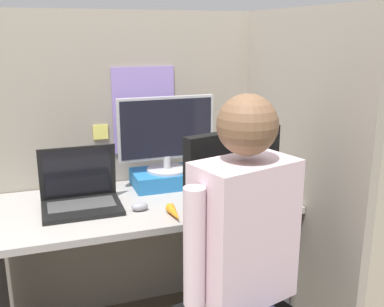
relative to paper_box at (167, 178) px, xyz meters
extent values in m
cube|color=gray|center=(-0.18, 0.16, 0.03)|extent=(1.85, 0.04, 1.58)
cube|color=#937AC6|center=(-0.08, 0.14, 0.33)|extent=(0.32, 0.01, 0.44)
cube|color=#F4EA66|center=(-0.30, 0.14, 0.23)|extent=(0.07, 0.01, 0.07)
cube|color=#EA9EC6|center=(-0.01, 0.14, 0.16)|extent=(0.08, 0.01, 0.08)
cube|color=gray|center=(0.52, -0.24, 0.03)|extent=(0.04, 1.25, 1.58)
cube|color=#9E9993|center=(-0.18, -0.17, -0.05)|extent=(1.35, 0.62, 0.03)
cube|color=#4C4C51|center=(0.46, -0.17, -0.42)|extent=(0.03, 0.53, 0.69)
cube|color=#236BAD|center=(0.00, 0.00, 0.00)|extent=(0.35, 0.23, 0.08)
cylinder|color=#B2B2B7|center=(0.00, 0.00, 0.04)|extent=(0.20, 0.20, 0.01)
cylinder|color=#B2B2B7|center=(0.00, 0.00, 0.08)|extent=(0.04, 0.04, 0.06)
cube|color=#B2B2B7|center=(0.00, 0.00, 0.26)|extent=(0.48, 0.02, 0.31)
cube|color=black|center=(0.00, -0.01, 0.26)|extent=(0.46, 0.00, 0.28)
cube|color=black|center=(-0.44, -0.20, -0.03)|extent=(0.34, 0.25, 0.02)
cube|color=#424242|center=(-0.44, -0.18, -0.02)|extent=(0.29, 0.14, 0.00)
cube|color=black|center=(-0.44, -0.09, 0.10)|extent=(0.34, 0.04, 0.25)
cube|color=black|center=(-0.44, -0.10, 0.10)|extent=(0.30, 0.03, 0.22)
ellipsoid|color=gray|center=(-0.21, -0.28, -0.02)|extent=(0.07, 0.04, 0.04)
cube|color=#2D2D33|center=(0.42, -0.24, -0.01)|extent=(0.05, 0.13, 0.06)
cone|color=orange|center=(-0.09, -0.41, -0.02)|extent=(0.04, 0.13, 0.04)
cylinder|color=green|center=(-0.09, -0.33, -0.02)|extent=(0.02, 0.02, 0.02)
cube|color=black|center=(0.11, -0.56, 0.03)|extent=(0.43, 0.17, 0.65)
cube|color=silver|center=(0.04, -0.81, 0.06)|extent=(0.38, 0.28, 0.50)
sphere|color=brown|center=(0.04, -0.81, 0.43)|extent=(0.20, 0.20, 0.20)
cylinder|color=silver|center=(-0.16, -0.87, 0.06)|extent=(0.07, 0.07, 0.40)
cylinder|color=silver|center=(0.23, -0.76, 0.06)|extent=(0.07, 0.07, 0.40)
camera|label=1|loc=(-0.58, -2.08, 0.72)|focal=42.00mm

